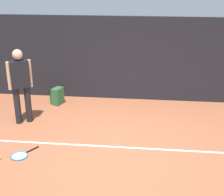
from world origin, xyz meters
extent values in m
plane|color=#9E5638|center=(0.00, 0.00, 0.00)|extent=(12.00, 12.00, 0.00)
cube|color=black|center=(0.00, 3.00, 1.10)|extent=(10.00, 0.10, 2.20)
cube|color=white|center=(0.00, 0.31, 0.00)|extent=(9.00, 0.05, 0.00)
cylinder|color=black|center=(-2.02, 1.28, 0.42)|extent=(0.14, 0.14, 0.85)
cylinder|color=black|center=(-2.22, 1.16, 0.42)|extent=(0.14, 0.14, 0.85)
cube|color=black|center=(-2.12, 1.22, 1.15)|extent=(0.46, 0.39, 0.60)
sphere|color=#D8A884|center=(-2.12, 1.22, 1.59)|extent=(0.22, 0.22, 0.22)
cylinder|color=#D8A884|center=(-1.93, 1.33, 1.14)|extent=(0.09, 0.09, 0.62)
cylinder|color=#D8A884|center=(-2.31, 1.11, 1.14)|extent=(0.09, 0.09, 0.62)
cylinder|color=black|center=(-1.51, 0.01, 0.01)|extent=(0.19, 0.27, 0.03)
torus|color=#1E72BF|center=(-1.68, -0.24, 0.01)|extent=(0.45, 0.45, 0.02)
cylinder|color=#B2B2B2|center=(-1.68, -0.24, 0.01)|extent=(0.38, 0.38, 0.00)
cube|color=#2D6038|center=(-1.64, 2.38, 0.22)|extent=(0.29, 0.35, 0.44)
cube|color=#23562D|center=(-1.77, 2.43, 0.14)|extent=(0.15, 0.23, 0.20)
camera|label=1|loc=(0.62, -5.24, 3.21)|focal=51.64mm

